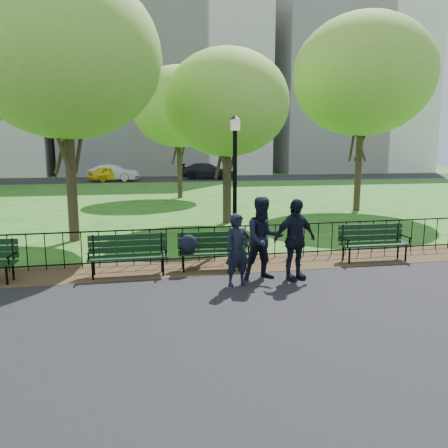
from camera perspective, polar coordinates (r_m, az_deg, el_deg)
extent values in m
plane|color=#1C5817|center=(9.35, 4.82, -7.66)|extent=(120.00, 120.00, 0.00)
cube|color=black|center=(6.40, 14.22, -16.23)|extent=(60.00, 9.20, 0.01)
cube|color=#372916|center=(10.73, 2.44, -5.29)|extent=(60.00, 1.60, 0.01)
cube|color=black|center=(43.69, -8.96, 5.81)|extent=(70.00, 9.00, 0.01)
cylinder|color=black|center=(11.02, 1.80, -0.28)|extent=(24.00, 0.04, 0.04)
cylinder|color=black|center=(11.18, 1.78, -4.13)|extent=(24.00, 0.04, 0.04)
cylinder|color=black|center=(11.10, 1.79, -2.47)|extent=(0.02, 0.02, 0.90)
cube|color=silver|center=(58.02, -8.12, 21.62)|extent=(24.00, 15.00, 30.00)
cube|color=white|center=(64.05, 15.01, 17.52)|extent=(20.00, 15.00, 24.00)
cube|color=black|center=(10.20, -1.32, -3.74)|extent=(1.70, 0.56, 0.04)
cube|color=black|center=(10.36, -1.49, -1.72)|extent=(1.67, 0.15, 0.42)
cylinder|color=black|center=(10.03, -5.32, -5.24)|extent=(0.05, 0.05, 0.42)
cylinder|color=black|center=(10.20, 2.84, -4.96)|extent=(0.05, 0.05, 0.42)
cylinder|color=black|center=(10.35, -5.42, -4.77)|extent=(0.05, 0.05, 0.42)
cylinder|color=black|center=(10.52, 2.49, -4.51)|extent=(0.05, 0.05, 0.42)
cylinder|color=black|center=(10.10, -5.77, -2.95)|extent=(0.07, 0.52, 0.04)
cylinder|color=black|center=(10.28, 3.04, -2.69)|extent=(0.07, 0.52, 0.04)
ellipsoid|color=black|center=(10.00, -4.69, -2.63)|extent=(0.42, 0.31, 0.44)
cube|color=black|center=(9.92, -12.42, -4.25)|extent=(1.74, 0.48, 0.04)
cube|color=black|center=(10.09, -12.47, -2.07)|extent=(1.74, 0.05, 0.43)
cylinder|color=black|center=(9.84, -16.79, -5.85)|extent=(0.05, 0.05, 0.43)
cylinder|color=black|center=(9.82, -7.96, -5.56)|extent=(0.05, 0.05, 0.43)
cylinder|color=black|center=(10.18, -16.63, -5.34)|extent=(0.05, 0.05, 0.43)
cylinder|color=black|center=(10.15, -8.10, -5.06)|extent=(0.05, 0.05, 0.43)
cylinder|color=black|center=(9.92, -17.21, -3.41)|extent=(0.04, 0.54, 0.04)
cylinder|color=black|center=(9.90, -7.69, -3.10)|extent=(0.04, 0.54, 0.04)
cylinder|color=black|center=(10.13, -26.51, -6.03)|extent=(0.05, 0.05, 0.43)
cylinder|color=black|center=(10.44, -25.83, -5.53)|extent=(0.05, 0.05, 0.43)
cylinder|color=black|center=(10.17, -25.97, -3.65)|extent=(0.11, 0.54, 0.04)
cube|color=black|center=(11.63, 19.10, -2.51)|extent=(1.77, 0.54, 0.04)
cube|color=black|center=(11.78, 18.60, -0.67)|extent=(1.75, 0.11, 0.44)
cylinder|color=black|center=(11.17, 16.06, -3.99)|extent=(0.05, 0.05, 0.44)
cylinder|color=black|center=(11.91, 22.65, -3.52)|extent=(0.05, 0.05, 0.44)
cylinder|color=black|center=(11.48, 15.30, -3.59)|extent=(0.05, 0.05, 0.44)
cylinder|color=black|center=(12.20, 21.77, -3.17)|extent=(0.05, 0.05, 0.44)
cylinder|color=black|center=(11.21, 15.45, -1.84)|extent=(0.06, 0.55, 0.04)
cylinder|color=black|center=(12.02, 22.60, -1.49)|extent=(0.06, 0.55, 0.04)
cylinder|color=black|center=(12.87, 1.39, -2.46)|extent=(0.30, 0.30, 0.17)
cylinder|color=black|center=(12.63, 1.42, 4.67)|extent=(0.13, 0.13, 3.38)
cube|color=beige|center=(12.61, 1.46, 12.82)|extent=(0.23, 0.23, 0.32)
cone|color=black|center=(12.62, 1.46, 13.78)|extent=(0.34, 0.34, 0.13)
cylinder|color=#2D2116|center=(14.13, -19.27, 4.64)|extent=(0.31, 0.31, 3.37)
ellipsoid|color=olive|center=(14.35, -20.16, 19.98)|extent=(5.68, 5.68, 4.83)
cylinder|color=#2D2116|center=(16.80, 0.39, 4.84)|extent=(0.32, 0.32, 2.77)
ellipsoid|color=olive|center=(16.84, 0.40, 15.52)|extent=(4.66, 4.66, 3.96)
cylinder|color=#2D2116|center=(21.29, 17.13, 6.71)|extent=(0.30, 0.30, 3.73)
ellipsoid|color=olive|center=(21.53, 17.70, 17.99)|extent=(6.28, 6.28, 5.34)
cylinder|color=#2D2116|center=(26.02, -5.80, 6.95)|extent=(0.29, 0.29, 3.22)
ellipsoid|color=olive|center=(26.11, -5.94, 14.97)|extent=(5.42, 5.42, 4.61)
imported|color=black|center=(8.93, 1.80, -3.41)|extent=(0.61, 0.46, 1.49)
imported|color=black|center=(9.38, 5.17, -1.90)|extent=(0.88, 0.48, 1.79)
imported|color=black|center=(9.46, 9.21, -2.00)|extent=(1.10, 0.65, 1.75)
imported|color=yellow|center=(41.32, -14.55, 6.36)|extent=(4.30, 3.05, 1.36)
imported|color=#B8BBC1|center=(41.52, -14.12, 6.49)|extent=(4.81, 3.25, 1.50)
imported|color=black|center=(43.15, -2.13, 6.91)|extent=(5.78, 3.62, 1.56)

